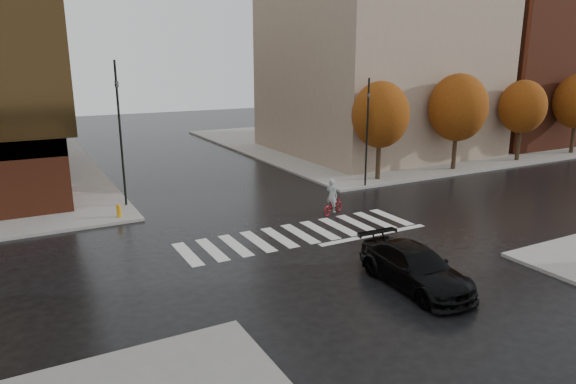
% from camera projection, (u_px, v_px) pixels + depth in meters
% --- Properties ---
extents(ground, '(120.00, 120.00, 0.00)m').
position_uv_depth(ground, '(305.00, 237.00, 23.86)').
color(ground, black).
rests_on(ground, ground).
extents(sidewalk_ne, '(30.00, 30.00, 0.15)m').
position_uv_depth(sidewalk_ne, '(380.00, 141.00, 51.39)').
color(sidewalk_ne, gray).
rests_on(sidewalk_ne, ground).
extents(crosswalk, '(12.00, 3.00, 0.01)m').
position_uv_depth(crosswalk, '(300.00, 234.00, 24.28)').
color(crosswalk, silver).
rests_on(crosswalk, ground).
extents(building_ne_tan, '(16.00, 16.00, 18.00)m').
position_uv_depth(building_ne_tan, '(377.00, 45.00, 43.85)').
color(building_ne_tan, gray).
rests_on(building_ne_tan, sidewalk_ne).
extents(building_ne_brick, '(14.00, 14.00, 14.00)m').
position_uv_depth(building_ne_brick, '(511.00, 68.00, 50.88)').
color(building_ne_brick, maroon).
rests_on(building_ne_brick, sidewalk_ne).
extents(tree_ne_a, '(3.80, 3.80, 6.50)m').
position_uv_depth(tree_ne_a, '(380.00, 115.00, 33.64)').
color(tree_ne_a, '#2D2214').
rests_on(tree_ne_a, sidewalk_ne).
extents(tree_ne_b, '(4.20, 4.20, 6.89)m').
position_uv_depth(tree_ne_b, '(458.00, 108.00, 36.83)').
color(tree_ne_b, '#2D2214').
rests_on(tree_ne_b, sidewalk_ne).
extents(tree_ne_c, '(3.60, 3.60, 6.31)m').
position_uv_depth(tree_ne_c, '(523.00, 107.00, 40.11)').
color(tree_ne_c, '#2D2214').
rests_on(tree_ne_c, sidewalk_ne).
extents(sedan, '(2.24, 5.12, 1.46)m').
position_uv_depth(sedan, '(415.00, 267.00, 18.53)').
color(sedan, black).
rests_on(sedan, ground).
extents(cyclist, '(1.78, 1.20, 1.91)m').
position_uv_depth(cyclist, '(333.00, 202.00, 27.27)').
color(cyclist, maroon).
rests_on(cyclist, ground).
extents(traffic_light_nw, '(0.23, 0.21, 7.83)m').
position_uv_depth(traffic_light_nw, '(120.00, 124.00, 27.43)').
color(traffic_light_nw, black).
rests_on(traffic_light_nw, sidewalk_nw).
extents(traffic_light_ne, '(0.19, 0.21, 6.75)m').
position_uv_depth(traffic_light_ne, '(367.00, 126.00, 31.98)').
color(traffic_light_ne, black).
rests_on(traffic_light_ne, sidewalk_ne).
extents(fire_hydrant, '(0.24, 0.24, 0.68)m').
position_uv_depth(fire_hydrant, '(119.00, 210.00, 26.29)').
color(fire_hydrant, orange).
rests_on(fire_hydrant, sidewalk_nw).
extents(manhole, '(0.56, 0.56, 0.01)m').
position_uv_depth(manhole, '(375.00, 241.00, 23.31)').
color(manhole, '#4B321B').
rests_on(manhole, ground).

